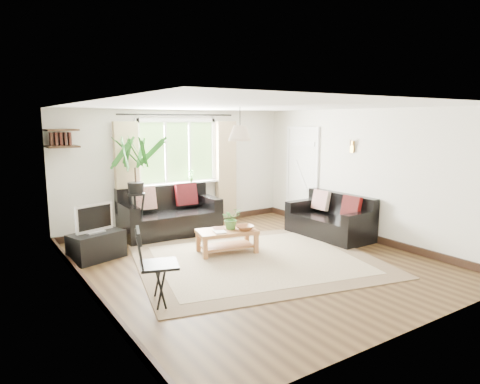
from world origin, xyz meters
TOP-DOWN VIEW (x-y plane):
  - floor at (0.00, 0.00)m, footprint 5.50×5.50m
  - ceiling at (0.00, 0.00)m, footprint 5.50×5.50m
  - wall_back at (0.00, 2.75)m, footprint 5.00×0.02m
  - wall_front at (0.00, -2.75)m, footprint 5.00×0.02m
  - wall_left at (-2.50, 0.00)m, footprint 0.02×5.50m
  - wall_right at (2.50, 0.00)m, footprint 0.02×5.50m
  - rug at (0.07, 0.03)m, footprint 4.26×3.87m
  - window at (0.00, 2.71)m, footprint 2.50×0.16m
  - door at (2.47, 1.70)m, footprint 0.06×0.96m
  - corner_shelf at (-2.25, 2.50)m, footprint 0.50×0.50m
  - pendant_lamp at (0.00, 0.40)m, footprint 0.36×0.36m
  - wall_sconce at (2.43, 0.30)m, footprint 0.12×0.12m
  - sofa_back at (-0.42, 2.23)m, footprint 1.88×0.98m
  - sofa_right at (2.03, 0.41)m, footprint 1.65×0.86m
  - coffee_table at (-0.13, 0.59)m, footprint 1.07×0.74m
  - table_plant at (-0.04, 0.62)m, footprint 0.35×0.31m
  - bowl at (0.12, 0.44)m, footprint 0.34×0.34m
  - book_a at (-0.39, 0.56)m, footprint 0.24×0.28m
  - book_b at (-0.30, 0.74)m, footprint 0.26×0.30m
  - tv_stand at (-2.03, 1.46)m, footprint 0.92×0.68m
  - tv at (-2.05, 1.46)m, footprint 0.66×0.39m
  - palm_stand at (-1.12, 2.12)m, footprint 0.96×0.96m
  - folding_chair at (-1.85, -0.65)m, footprint 0.61×0.61m
  - sill_plant at (0.25, 2.63)m, footprint 0.14×0.10m

SIDE VIEW (x-z plane):
  - floor at x=0.00m, z-range 0.00..0.00m
  - rug at x=0.07m, z-range 0.00..0.02m
  - coffee_table at x=-0.13m, z-range 0.00..0.40m
  - tv_stand at x=-2.03m, z-range 0.00..0.44m
  - sofa_right at x=2.03m, z-range 0.00..0.77m
  - book_a at x=-0.39m, z-range 0.40..0.42m
  - book_b at x=-0.30m, z-range 0.40..0.42m
  - bowl at x=0.12m, z-range 0.40..0.47m
  - sofa_back at x=-0.42m, z-range 0.00..0.87m
  - folding_chair at x=-1.85m, z-range 0.00..0.94m
  - table_plant at x=-0.04m, z-range 0.40..0.76m
  - tv at x=-2.05m, z-range 0.44..0.92m
  - palm_stand at x=-1.12m, z-range 0.00..1.92m
  - door at x=2.47m, z-range -0.03..2.03m
  - sill_plant at x=0.25m, z-range 0.93..1.20m
  - wall_back at x=0.00m, z-range 0.00..2.40m
  - wall_front at x=0.00m, z-range 0.00..2.40m
  - wall_left at x=-2.50m, z-range 0.00..2.40m
  - wall_right at x=2.50m, z-range 0.00..2.40m
  - window at x=0.00m, z-range 0.47..2.63m
  - wall_sconce at x=2.43m, z-range 1.60..1.88m
  - corner_shelf at x=-2.25m, z-range 1.72..2.06m
  - pendant_lamp at x=0.00m, z-range 1.78..2.32m
  - ceiling at x=0.00m, z-range 2.40..2.40m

